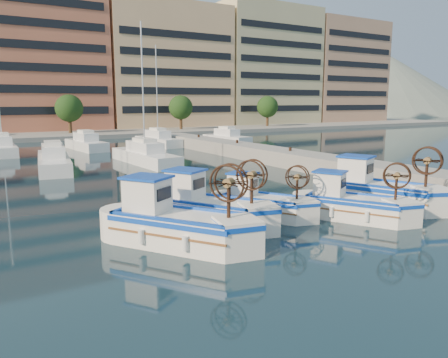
% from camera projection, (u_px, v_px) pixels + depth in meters
% --- Properties ---
extents(ground, '(300.00, 300.00, 0.00)m').
position_uv_depth(ground, '(261.00, 234.00, 17.28)').
color(ground, '#193341').
rests_on(ground, ground).
extents(quay, '(3.00, 60.00, 1.20)m').
position_uv_depth(quay, '(345.00, 168.00, 30.52)').
color(quay, gray).
rests_on(quay, ground).
extents(waterfront, '(180.00, 40.00, 25.60)m').
position_uv_depth(waterfront, '(84.00, 66.00, 74.91)').
color(waterfront, gray).
rests_on(waterfront, ground).
extents(hill_east, '(160.00, 160.00, 50.00)m').
position_uv_depth(hill_east, '(380.00, 114.00, 181.10)').
color(hill_east, slate).
rests_on(hill_east, ground).
extents(yacht_marina, '(38.79, 22.30, 11.50)m').
position_uv_depth(yacht_marina, '(43.00, 155.00, 38.31)').
color(yacht_marina, white).
rests_on(yacht_marina, ground).
extents(fishing_boat_a, '(4.35, 5.10, 3.13)m').
position_uv_depth(fishing_boat_a, '(175.00, 222.00, 15.78)').
color(fishing_boat_a, white).
rests_on(fishing_boat_a, ground).
extents(fishing_boat_b, '(3.94, 4.88, 2.96)m').
position_uv_depth(fishing_boat_b, '(208.00, 207.00, 18.22)').
color(fishing_boat_b, white).
rests_on(fishing_boat_b, ground).
extents(fishing_boat_c, '(3.29, 4.09, 2.48)m').
position_uv_depth(fishing_boat_c, '(261.00, 202.00, 19.76)').
color(fishing_boat_c, white).
rests_on(fishing_boat_c, ground).
extents(fishing_boat_d, '(3.52, 4.39, 2.66)m').
position_uv_depth(fishing_boat_d, '(351.00, 203.00, 19.31)').
color(fishing_boat_d, white).
rests_on(fishing_boat_d, ground).
extents(fishing_boat_e, '(3.72, 5.22, 3.14)m').
position_uv_depth(fishing_boat_e, '(378.00, 190.00, 21.50)').
color(fishing_boat_e, white).
rests_on(fishing_boat_e, ground).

